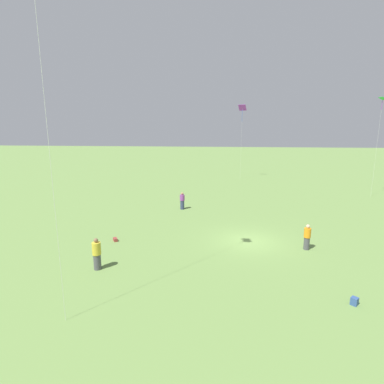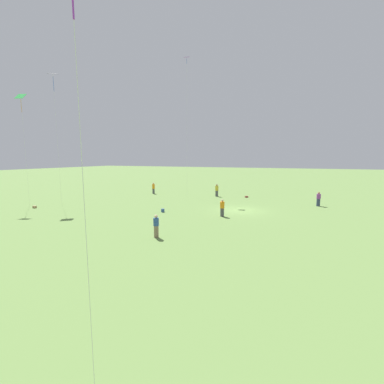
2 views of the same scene
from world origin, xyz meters
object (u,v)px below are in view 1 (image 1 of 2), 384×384
picnic_bag_0 (115,240)px  kite_0 (382,105)px  person_3 (182,201)px  kite_5 (242,110)px  person_4 (97,254)px  person_0 (307,237)px  picnic_bag_1 (354,301)px

picnic_bag_0 → kite_0: bearing=125.3°
person_3 → kite_5: bearing=76.4°
kite_0 → kite_5: (-11.50, -14.58, 0.33)m
person_3 → picnic_bag_0: (9.02, -3.37, -0.71)m
person_4 → kite_5: (-32.97, 9.11, 9.72)m
person_3 → kite_0: 24.39m
person_0 → picnic_bag_1: bearing=-103.5°
kite_0 → picnic_bag_1: size_ratio=28.45×
kite_5 → person_3: bearing=135.6°
person_0 → kite_5: 30.47m
person_3 → person_4: person_4 is taller
person_3 → person_4: 13.56m
person_3 → picnic_bag_1: 18.26m
person_0 → person_3: size_ratio=1.00×
kite_0 → picnic_bag_1: 27.81m
person_3 → kite_0: bearing=25.7°
person_4 → picnic_bag_0: 4.38m
kite_0 → picnic_bag_0: 31.47m
person_3 → picnic_bag_1: (15.28, 9.97, -0.64)m
person_0 → picnic_bag_0: size_ratio=3.41×
picnic_bag_1 → picnic_bag_0: bearing=-115.2°
picnic_bag_0 → picnic_bag_1: size_ratio=1.26×
kite_0 → kite_5: bearing=82.1°
person_4 → picnic_bag_1: (2.00, 12.73, -0.71)m
person_0 → person_4: (4.28, -12.23, 0.06)m
kite_5 → person_4: bearing=138.0°
person_4 → kite_5: bearing=157.5°
person_3 → picnic_bag_1: person_3 is taller
person_3 → picnic_bag_0: bearing=-106.2°
person_3 → person_4: bearing=-97.4°
kite_0 → picnic_bag_1: bearing=-174.7°
kite_5 → picnic_bag_0: 32.08m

